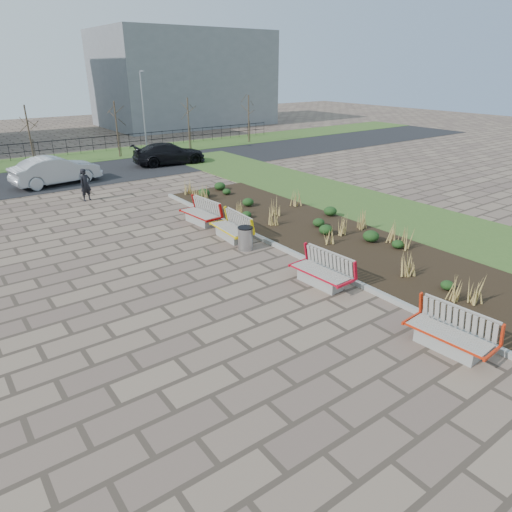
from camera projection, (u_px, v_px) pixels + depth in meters
ground at (278, 339)px, 11.58m from camera, size 120.00×120.00×0.00m
planting_bed at (320, 233)px, 18.69m from camera, size 4.50×18.00×0.10m
planting_curb at (276, 245)px, 17.40m from camera, size 0.16×18.00×0.15m
grass_verge_near at (394, 213)px, 21.30m from camera, size 5.00×38.00×0.04m
grass_verge_far at (31, 163)px, 32.36m from camera, size 80.00×5.00×0.04m
road at (53, 179)px, 27.91m from camera, size 80.00×7.00×0.02m
bench_a at (449, 332)px, 10.95m from camera, size 1.06×2.16×1.00m
bench_b at (320, 270)px, 14.24m from camera, size 1.02×2.15×1.00m
bench_c at (230, 227)px, 18.04m from camera, size 1.04×2.16×1.00m
bench_d at (200, 212)px, 19.85m from camera, size 1.07×2.17×1.00m
litter_bin at (245, 239)px, 17.04m from camera, size 0.56×0.56×0.86m
pedestrian at (86, 185)px, 23.10m from camera, size 0.68×0.55×1.64m
car_silver at (56, 170)px, 26.28m from camera, size 5.04×2.34×1.60m
car_black at (169, 154)px, 31.70m from camera, size 5.22×2.68×1.45m
tree_c at (30, 136)px, 30.46m from camera, size 1.40×1.40×4.00m
tree_d at (117, 129)px, 33.75m from camera, size 1.40×1.40×4.00m
tree_e at (189, 124)px, 37.03m from camera, size 1.40×1.40×4.00m
tree_f at (249, 119)px, 40.31m from camera, size 1.40×1.40×4.00m
lamp_east at (144, 114)px, 34.08m from camera, size 0.24×0.60×6.00m
railing_fence at (24, 151)px, 33.23m from camera, size 44.00×0.10×1.20m
building_grey at (184, 79)px, 51.77m from camera, size 18.00×12.00×10.00m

